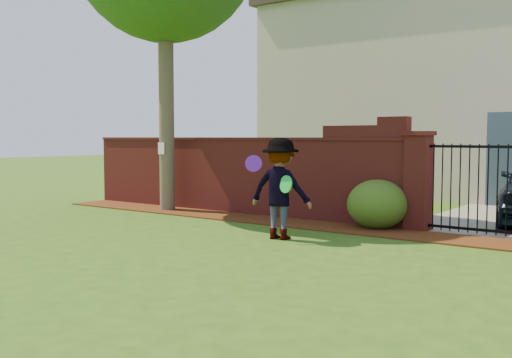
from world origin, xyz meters
The scene contains 11 objects.
ground centered at (0.00, 0.00, -0.01)m, with size 80.00×80.00×0.01m, color #2C5014.
mulch_bed centered at (-0.95, 3.34, 0.01)m, with size 11.10×1.08×0.03m, color #3D1D0B.
brick_wall centered at (-2.01, 4.00, 0.93)m, with size 8.70×0.31×2.16m.
pillar_left centered at (2.40, 4.00, 0.96)m, with size 0.50×0.50×1.88m.
iron_gate centered at (3.50, 4.00, 0.85)m, with size 1.78×0.03×1.60m.
house centered at (1.00, 12.00, 3.16)m, with size 12.40×6.40×6.30m.
paper_notice centered at (-3.60, 3.21, 1.50)m, with size 0.20×0.01×0.28m, color white.
shrub_left centered at (1.70, 3.73, 0.48)m, with size 1.17×1.17×0.96m, color #295419.
man centered at (0.81, 1.67, 0.88)m, with size 1.14×0.65×1.76m, color gray.
frisbee_purple centered at (0.52, 1.32, 1.32)m, with size 0.29×0.29×0.03m, color purple.
frisbee_green centered at (1.06, 1.49, 0.98)m, with size 0.30×0.30×0.03m, color green.
Camera 1 is at (6.47, -6.75, 1.77)m, focal length 41.40 mm.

